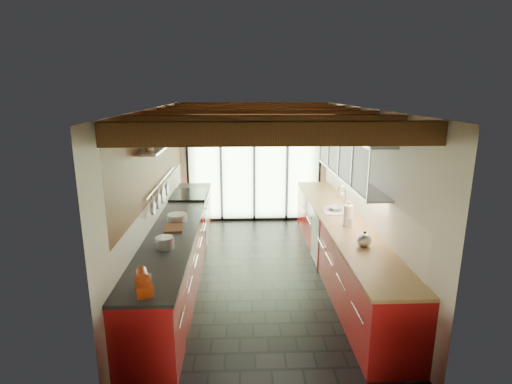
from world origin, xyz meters
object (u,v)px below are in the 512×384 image
(kettle, at_px, (364,239))
(bowl, at_px, (335,208))
(soap_bottle, at_px, (349,220))
(stand_mixer, at_px, (144,283))
(paper_towel, at_px, (348,216))

(kettle, xyz_separation_m, bowl, (0.00, 1.59, -0.07))
(bowl, bearing_deg, soap_bottle, -90.00)
(stand_mixer, bearing_deg, soap_bottle, 36.04)
(paper_towel, xyz_separation_m, bowl, (0.00, 0.79, -0.12))
(stand_mixer, bearing_deg, paper_towel, 36.63)
(stand_mixer, height_order, kettle, stand_mixer)
(paper_towel, bearing_deg, stand_mixer, -143.37)
(soap_bottle, relative_size, bowl, 0.81)
(paper_towel, distance_m, bowl, 0.80)
(kettle, relative_size, paper_towel, 0.69)
(stand_mixer, relative_size, kettle, 1.25)
(bowl, bearing_deg, paper_towel, -90.00)
(paper_towel, relative_size, bowl, 1.54)
(paper_towel, relative_size, soap_bottle, 1.90)
(paper_towel, xyz_separation_m, soap_bottle, (0.00, -0.04, -0.06))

